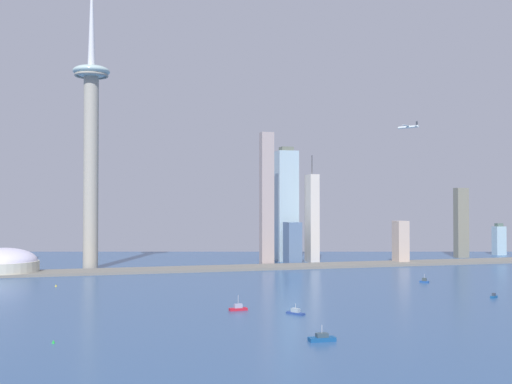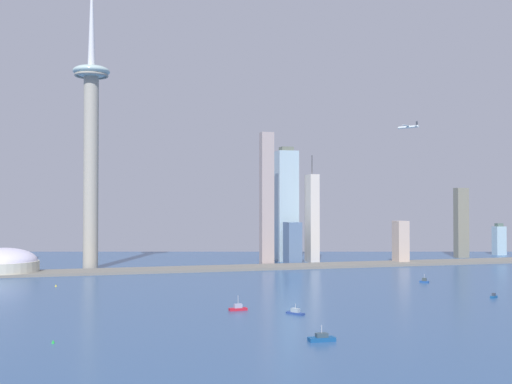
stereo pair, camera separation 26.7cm
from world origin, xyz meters
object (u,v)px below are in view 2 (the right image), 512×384
Objects in this scene: skyscraper_2 at (401,242)px; airplane at (408,127)px; boat_6 at (494,296)px; skyscraper_3 at (286,205)px; skyscraper_4 at (461,223)px; channel_buoy_1 at (56,285)px; skyscraper_8 at (312,218)px; observation_tower at (91,129)px; skyscraper_5 at (293,243)px; boat_2 at (322,338)px; boat_4 at (238,308)px; channel_buoy_2 at (53,342)px; skyscraper_7 at (267,199)px; stadium_dome at (3,263)px; boat_3 at (295,312)px; boat_7 at (424,281)px; skyscraper_0 at (499,240)px.

skyscraper_2 is 2.01× the size of airplane.
skyscraper_2 is 6.61× the size of boat_6.
skyscraper_3 is 371.67m from boat_6.
skyscraper_4 is 569.87m from channel_buoy_1.
skyscraper_8 is (26.88, -25.75, -16.94)m from skyscraper_3.
observation_tower is at bearing 175.72° from skyscraper_2.
skyscraper_5 is 28.39× the size of channel_buoy_1.
boat_2 is 223.18m from boat_6.
boat_4 reaches higher than channel_buoy_2.
skyscraper_5 is (-258.70, -20.88, -22.99)m from skyscraper_4.
skyscraper_7 is (-296.95, -34.55, 32.99)m from skyscraper_4.
skyscraper_8 is at bearing 37.16° from airplane.
skyscraper_7 is 334.19m from boat_6.
channel_buoy_1 is at bearing 72.01° from airplane.
airplane reaches higher than stadium_dome.
observation_tower is at bearing 169.72° from boat_3.
skyscraper_4 is at bearing 5.26° from stadium_dome.
channel_buoy_2 is (-276.61, -439.67, -73.19)m from skyscraper_3.
skyscraper_7 is 1.18× the size of skyscraper_8.
skyscraper_8 reaches higher than boat_2.
airplane is at bearing -18.23° from skyscraper_8.
boat_4 is at bearing -56.95° from stadium_dome.
boat_7 is at bearing -74.72° from skyscraper_5.
skyscraper_3 is 524.57m from channel_buoy_2.
skyscraper_7 is (-171.31, 22.34, 55.16)m from skyscraper_2.
skyscraper_7 is at bearing 3.89° from stadium_dome.
boat_2 is at bearing -123.38° from skyscraper_2.
boat_3 reaches higher than channel_buoy_1.
boat_3 is 454.02m from airplane.
boat_4 is 1.52× the size of boat_7.
skyscraper_4 is at bearing 2.23° from skyscraper_8.
boat_6 is at bearing -84.70° from skyscraper_8.
observation_tower is 2.41× the size of skyscraper_3.
channel_buoy_2 is (-405.63, -365.89, -26.07)m from skyscraper_2.
boat_2 is 1.13× the size of boat_4.
boat_3 is (-147.44, -363.05, -55.76)m from skyscraper_8.
boat_4 is at bearing -157.41° from boat_3.
skyscraper_2 is 155.91m from skyscraper_3.
observation_tower is at bearing -76.42° from boat_6.
skyscraper_7 reaches higher than skyscraper_0.
skyscraper_3 is 0.92× the size of skyscraper_7.
skyscraper_8 is 239.09m from boat_7.
observation_tower is 284.21m from skyscraper_5.
boat_4 is (-181.82, -338.02, -55.54)m from skyscraper_8.
skyscraper_2 is 0.36× the size of skyscraper_3.
boat_6 is (178.44, 28.94, -0.05)m from boat_3.
boat_4 is 236.41m from boat_7.
skyscraper_4 is at bearing -128.82° from boat_2.
skyscraper_8 is 172.16m from airplane.
stadium_dome is 1.61× the size of skyscraper_0.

